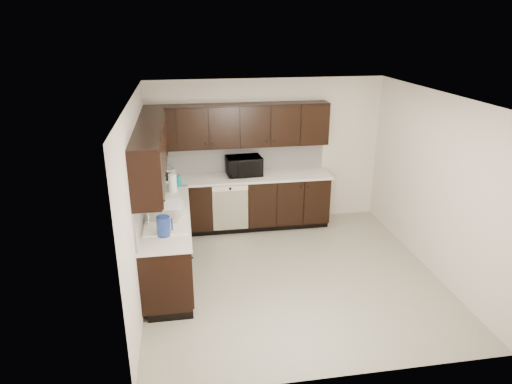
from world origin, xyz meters
TOP-DOWN VIEW (x-y plane):
  - floor at (0.00, 0.00)m, footprint 4.00×4.00m
  - ceiling at (0.00, 0.00)m, footprint 4.00×4.00m
  - wall_back at (0.00, 2.00)m, footprint 4.00×0.02m
  - wall_left at (-2.00, 0.00)m, footprint 0.02×4.00m
  - wall_right at (2.00, 0.00)m, footprint 0.02×4.00m
  - wall_front at (0.00, -2.00)m, footprint 4.00×0.02m
  - lower_cabinets at (-1.01, 1.11)m, footprint 3.00×2.80m
  - countertop at (-1.01, 1.11)m, footprint 3.03×2.83m
  - backsplash at (-1.22, 1.32)m, footprint 3.00×2.80m
  - upper_cabinets at (-1.10, 1.20)m, footprint 3.00×2.80m
  - dishwasher at (-0.70, 1.41)m, footprint 0.58×0.04m
  - sink at (-1.68, -0.01)m, footprint 0.54×0.82m
  - microwave at (-0.42, 1.75)m, footprint 0.60×0.43m
  - soap_bottle_a at (-1.48, 0.41)m, footprint 0.08×0.08m
  - soap_bottle_b at (-1.85, 0.74)m, footprint 0.09×0.09m
  - toaster_oven at (-1.75, 1.67)m, footprint 0.38×0.32m
  - storage_bin at (-1.73, 0.15)m, footprint 0.57×0.49m
  - blue_pitcher at (-1.70, -0.38)m, footprint 0.20×0.20m
  - teal_tumbler at (-1.51, 1.35)m, footprint 0.09×0.09m
  - paper_towel_roll at (-1.60, 1.14)m, footprint 0.15×0.15m

SIDE VIEW (x-z plane):
  - floor at x=0.00m, z-range 0.00..0.00m
  - lower_cabinets at x=-1.01m, z-range -0.04..0.86m
  - dishwasher at x=-0.70m, z-range 0.16..0.94m
  - sink at x=-1.68m, z-range 0.67..1.09m
  - countertop at x=-1.01m, z-range 0.90..0.94m
  - soap_bottle_a at x=-1.48m, z-range 0.94..1.11m
  - teal_tumbler at x=-1.51m, z-range 0.94..1.12m
  - storage_bin at x=-1.73m, z-range 0.94..1.13m
  - toaster_oven at x=-1.75m, z-range 0.94..1.15m
  - soap_bottle_b at x=-1.85m, z-range 0.94..1.16m
  - blue_pitcher at x=-1.70m, z-range 0.94..1.18m
  - paper_towel_roll at x=-1.60m, z-range 0.94..1.21m
  - microwave at x=-0.42m, z-range 0.94..1.26m
  - backsplash at x=-1.22m, z-range 0.94..1.42m
  - wall_back at x=0.00m, z-range 0.00..2.50m
  - wall_left at x=-2.00m, z-range 0.00..2.50m
  - wall_right at x=2.00m, z-range 0.00..2.50m
  - wall_front at x=0.00m, z-range 0.00..2.50m
  - upper_cabinets at x=-1.10m, z-range 1.42..2.12m
  - ceiling at x=0.00m, z-range 2.50..2.50m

